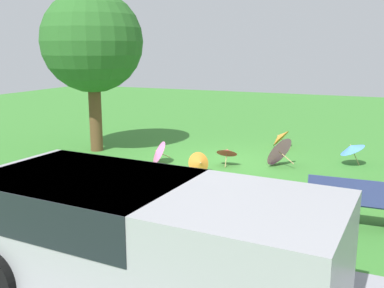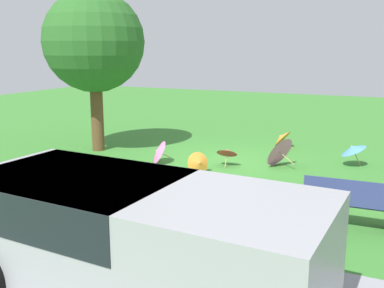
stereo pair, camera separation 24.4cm
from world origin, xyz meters
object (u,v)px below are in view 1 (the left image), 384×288
Objects in this scene: parasol_blue_1 at (352,148)px; parasol_orange_2 at (200,163)px; van_dark at (136,231)px; parasol_red_0 at (227,152)px; shade_tree at (92,42)px; parasol_pink_0 at (277,150)px; parasol_yellow_1 at (95,180)px; parasol_pink_3 at (148,177)px; parasol_pink_2 at (158,152)px; parasol_orange_1 at (280,137)px; park_bench at (354,201)px.

parasol_orange_2 is at bearing 35.74° from parasol_blue_1.
van_dark is 6.76m from parasol_red_0.
parasol_pink_0 is at bearing -175.39° from shade_tree.
parasol_red_0 is at bearing -116.70° from parasol_yellow_1.
van_dark reaches higher than parasol_yellow_1.
parasol_pink_3 is 0.89× the size of parasol_yellow_1.
shade_tree is 5.18m from parasol_red_0.
shade_tree is 5.08m from parasol_orange_2.
shade_tree is at bearing -14.10° from parasol_pink_2.
parasol_orange_1 is (-2.63, -3.32, 0.02)m from parasol_pink_2.
parasol_pink_3 is at bearing 74.84° from parasol_orange_1.
parasol_pink_0 reaches higher than parasol_red_0.
van_dark is at bearing 128.84° from shade_tree.
parasol_blue_1 reaches higher than parasol_red_0.
park_bench reaches higher than parasol_red_0.
parasol_red_0 is at bearing -108.42° from parasol_orange_2.
van_dark is 7.73× the size of parasol_orange_2.
park_bench is 2.09× the size of parasol_pink_2.
parasol_orange_1 is at bearing -65.60° from park_bench.
parasol_red_0 is 3.93m from parasol_yellow_1.
van_dark reaches higher than park_bench.
parasol_pink_0 is at bearing -134.83° from parasol_orange_2.
van_dark is at bearing 57.18° from park_bench.
parasol_pink_2 reaches higher than parasol_orange_2.
parasol_pink_2 is 1.91m from parasol_red_0.
van_dark is at bearing 99.70° from parasol_red_0.
van_dark is 4.58× the size of parasol_pink_0.
parasol_pink_0 is 1.63× the size of parasol_red_0.
parasol_orange_1 is (-2.56, -6.30, -0.01)m from parasol_yellow_1.
parasol_blue_1 is at bearing 148.28° from parasol_orange_1.
park_bench is at bearing 178.49° from parasol_pink_3.
parasol_blue_1 is at bearing -155.54° from parasol_red_0.
parasol_pink_3 is (-1.07, 2.43, 0.06)m from parasol_pink_2.
parasol_orange_1 is (-5.08, -2.70, -2.93)m from shade_tree.
park_bench is at bearing -175.10° from parasol_yellow_1.
parasol_pink_2 is 1.58m from parasol_orange_2.
shade_tree reaches higher than parasol_orange_1.
parasol_yellow_1 is (-0.07, 2.99, 0.03)m from parasol_pink_2.
parasol_orange_1 is at bearing -78.64° from parasol_pink_0.
parasol_orange_1 is at bearing -31.72° from parasol_blue_1.
parasol_pink_0 reaches higher than parasol_pink_3.
parasol_pink_2 is (-2.46, 0.62, -2.95)m from shade_tree.
van_dark is at bearing 92.09° from parasol_orange_1.
shade_tree reaches higher than parasol_pink_0.
parasol_orange_1 is at bearing -112.07° from parasol_yellow_1.
van_dark is 8.28m from parasol_blue_1.
parasol_pink_0 is 2.01m from parasol_blue_1.
parasol_pink_0 is 5.05m from parasol_yellow_1.
parasol_pink_0 is 1.29× the size of parasol_pink_3.
shade_tree is 3.89m from parasol_pink_2.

